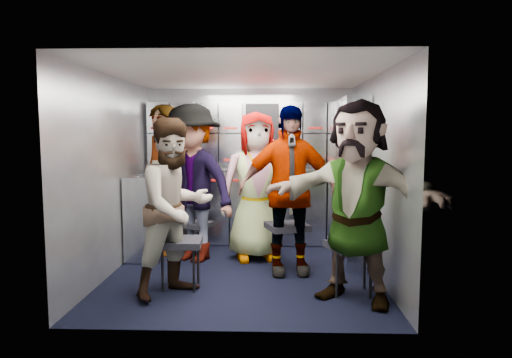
{
  "coord_description": "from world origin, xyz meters",
  "views": [
    {
      "loc": [
        0.3,
        -4.81,
        1.5
      ],
      "look_at": [
        0.13,
        0.35,
        0.97
      ],
      "focal_mm": 32.0,
      "sensor_mm": 36.0,
      "label": 1
    }
  ],
  "objects_px": {
    "jump_seat_center": "(257,225)",
    "attendant_arc_d": "(288,190)",
    "attendant_standing": "(162,179)",
    "attendant_arc_b": "(192,183)",
    "attendant_arc_a": "(176,208)",
    "jump_seat_near_right": "(352,248)",
    "attendant_arc_e": "(356,201)",
    "jump_seat_mid_right": "(287,229)",
    "jump_seat_near_left": "(180,245)",
    "attendant_arc_c": "(256,186)",
    "jump_seat_mid_left": "(195,226)"
  },
  "relations": [
    {
      "from": "attendant_arc_a",
      "to": "attendant_arc_d",
      "type": "distance_m",
      "value": 1.26
    },
    {
      "from": "jump_seat_center",
      "to": "attendant_standing",
      "type": "distance_m",
      "value": 1.3
    },
    {
      "from": "jump_seat_near_left",
      "to": "jump_seat_mid_right",
      "type": "relative_size",
      "value": 0.91
    },
    {
      "from": "attendant_arc_d",
      "to": "jump_seat_mid_right",
      "type": "bearing_deg",
      "value": 83.66
    },
    {
      "from": "jump_seat_near_left",
      "to": "jump_seat_center",
      "type": "xyz_separation_m",
      "value": [
        0.7,
        1.24,
        -0.06
      ]
    },
    {
      "from": "jump_seat_near_left",
      "to": "jump_seat_mid_left",
      "type": "xyz_separation_m",
      "value": [
        -0.05,
        1.14,
        -0.05
      ]
    },
    {
      "from": "jump_seat_mid_right",
      "to": "attendant_arc_c",
      "type": "height_order",
      "value": "attendant_arc_c"
    },
    {
      "from": "attendant_arc_b",
      "to": "jump_seat_near_right",
      "type": "bearing_deg",
      "value": -1.56
    },
    {
      "from": "attendant_arc_a",
      "to": "jump_seat_mid_right",
      "type": "bearing_deg",
      "value": -7.55
    },
    {
      "from": "jump_seat_center",
      "to": "jump_seat_near_right",
      "type": "height_order",
      "value": "jump_seat_near_right"
    },
    {
      "from": "jump_seat_mid_right",
      "to": "attendant_arc_e",
      "type": "distance_m",
      "value": 1.22
    },
    {
      "from": "jump_seat_near_left",
      "to": "attendant_arc_e",
      "type": "xyz_separation_m",
      "value": [
        1.62,
        -0.29,
        0.48
      ]
    },
    {
      "from": "attendant_arc_b",
      "to": "attendant_standing",
      "type": "bearing_deg",
      "value": 173.14
    },
    {
      "from": "jump_seat_center",
      "to": "attendant_arc_e",
      "type": "height_order",
      "value": "attendant_arc_e"
    },
    {
      "from": "attendant_arc_a",
      "to": "attendant_arc_b",
      "type": "relative_size",
      "value": 0.89
    },
    {
      "from": "attendant_standing",
      "to": "attendant_arc_e",
      "type": "bearing_deg",
      "value": 12.29
    },
    {
      "from": "jump_seat_mid_right",
      "to": "attendant_arc_e",
      "type": "relative_size",
      "value": 0.29
    },
    {
      "from": "jump_seat_mid_left",
      "to": "attendant_arc_a",
      "type": "distance_m",
      "value": 1.4
    },
    {
      "from": "jump_seat_mid_right",
      "to": "attendant_arc_b",
      "type": "distance_m",
      "value": 1.23
    },
    {
      "from": "attendant_arc_b",
      "to": "jump_seat_center",
      "type": "bearing_deg",
      "value": 51.46
    },
    {
      "from": "attendant_arc_b",
      "to": "attendant_arc_d",
      "type": "relative_size",
      "value": 1.02
    },
    {
      "from": "jump_seat_mid_left",
      "to": "attendant_arc_e",
      "type": "xyz_separation_m",
      "value": [
        1.68,
        -1.43,
        0.53
      ]
    },
    {
      "from": "jump_seat_mid_right",
      "to": "jump_seat_near_right",
      "type": "height_order",
      "value": "jump_seat_mid_right"
    },
    {
      "from": "attendant_arc_c",
      "to": "attendant_arc_e",
      "type": "height_order",
      "value": "attendant_arc_e"
    },
    {
      "from": "jump_seat_near_right",
      "to": "attendant_arc_c",
      "type": "distance_m",
      "value": 1.56
    },
    {
      "from": "attendant_arc_b",
      "to": "jump_seat_near_left",
      "type": "bearing_deg",
      "value": -55.89
    },
    {
      "from": "attendant_standing",
      "to": "attendant_arc_b",
      "type": "distance_m",
      "value": 0.54
    },
    {
      "from": "attendant_arc_c",
      "to": "attendant_arc_d",
      "type": "xyz_separation_m",
      "value": [
        0.35,
        -0.55,
        0.02
      ]
    },
    {
      "from": "jump_seat_mid_right",
      "to": "attendant_arc_d",
      "type": "bearing_deg",
      "value": -90.0
    },
    {
      "from": "jump_seat_center",
      "to": "jump_seat_near_right",
      "type": "xyz_separation_m",
      "value": [
        0.93,
        -1.35,
        0.07
      ]
    },
    {
      "from": "jump_seat_near_left",
      "to": "attendant_arc_a",
      "type": "relative_size",
      "value": 0.29
    },
    {
      "from": "jump_seat_center",
      "to": "attendant_arc_d",
      "type": "xyz_separation_m",
      "value": [
        0.35,
        -0.73,
        0.53
      ]
    },
    {
      "from": "attendant_arc_b",
      "to": "attendant_arc_d",
      "type": "distance_m",
      "value": 1.19
    },
    {
      "from": "attendant_arc_c",
      "to": "attendant_arc_d",
      "type": "distance_m",
      "value": 0.66
    },
    {
      "from": "attendant_arc_b",
      "to": "attendant_arc_e",
      "type": "relative_size",
      "value": 1.02
    },
    {
      "from": "jump_seat_near_left",
      "to": "attendant_arc_d",
      "type": "distance_m",
      "value": 1.26
    },
    {
      "from": "attendant_standing",
      "to": "jump_seat_near_left",
      "type": "bearing_deg",
      "value": -20.5
    },
    {
      "from": "jump_seat_mid_right",
      "to": "attendant_arc_b",
      "type": "xyz_separation_m",
      "value": [
        -1.1,
        0.27,
        0.47
      ]
    },
    {
      "from": "jump_seat_near_right",
      "to": "attendant_arc_e",
      "type": "xyz_separation_m",
      "value": [
        0.0,
        -0.18,
        0.47
      ]
    },
    {
      "from": "attendant_arc_c",
      "to": "attendant_arc_e",
      "type": "relative_size",
      "value": 0.97
    },
    {
      "from": "attendant_arc_b",
      "to": "attendant_arc_a",
      "type": "bearing_deg",
      "value": -56.38
    },
    {
      "from": "attendant_arc_a",
      "to": "attendant_arc_d",
      "type": "relative_size",
      "value": 0.91
    },
    {
      "from": "jump_seat_near_left",
      "to": "attendant_standing",
      "type": "bearing_deg",
      "value": 110.25
    },
    {
      "from": "attendant_standing",
      "to": "attendant_arc_a",
      "type": "bearing_deg",
      "value": -22.81
    },
    {
      "from": "jump_seat_center",
      "to": "jump_seat_near_right",
      "type": "bearing_deg",
      "value": -55.56
    },
    {
      "from": "jump_seat_near_right",
      "to": "attendant_arc_b",
      "type": "distance_m",
      "value": 2.05
    },
    {
      "from": "jump_seat_center",
      "to": "attendant_arc_e",
      "type": "bearing_deg",
      "value": -58.82
    },
    {
      "from": "jump_seat_mid_left",
      "to": "jump_seat_near_right",
      "type": "bearing_deg",
      "value": -36.73
    },
    {
      "from": "attendant_arc_a",
      "to": "attendant_arc_b",
      "type": "xyz_separation_m",
      "value": [
        -0.05,
        1.14,
        0.1
      ]
    },
    {
      "from": "jump_seat_center",
      "to": "jump_seat_near_right",
      "type": "distance_m",
      "value": 1.64
    }
  ]
}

